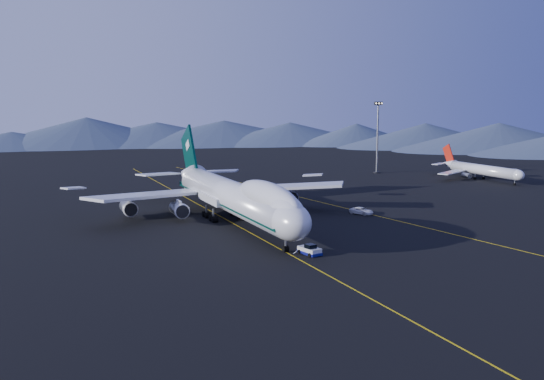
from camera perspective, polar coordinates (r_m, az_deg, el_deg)
name	(u,v)px	position (r m, az deg, el deg)	size (l,w,h in m)	color
ground	(233,223)	(126.73, -3.73, -3.13)	(500.00, 500.00, 0.00)	black
taxiway_line_main	(233,223)	(126.72, -3.73, -3.12)	(0.25, 220.00, 0.01)	#DDB90D
taxiway_line_side	(335,206)	(147.98, 5.95, -1.47)	(0.25, 200.00, 0.01)	#DDB90D
boeing_747	(232,196)	(125.72, -3.76, -0.53)	(59.62, 72.43, 19.37)	silver
pushback_tug	(310,251)	(101.29, 3.55, -5.75)	(3.14, 4.65, 1.87)	silver
second_jet	(480,170)	(206.61, 19.02, 1.82)	(32.58, 36.81, 10.48)	silver
service_van	(362,211)	(137.55, 8.43, -1.95)	(2.57, 5.58, 1.55)	white
floodlight_mast	(377,137)	(215.22, 9.90, 4.93)	(3.07, 2.30, 24.86)	black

